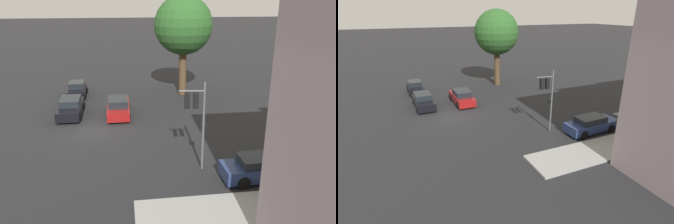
% 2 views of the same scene
% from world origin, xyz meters
% --- Properties ---
extents(ground_plane, '(300.00, 300.00, 0.00)m').
position_xyz_m(ground_plane, '(0.00, 0.00, 0.00)').
color(ground_plane, black).
extents(street_tree, '(5.87, 5.87, 10.08)m').
position_xyz_m(street_tree, '(-9.26, 8.77, 7.08)').
color(street_tree, '#4C3823').
rests_on(street_tree, ground_plane).
extents(traffic_signal, '(0.52, 1.64, 5.35)m').
position_xyz_m(traffic_signal, '(6.65, 6.67, 3.70)').
color(traffic_signal, '#515456').
rests_on(traffic_signal, ground_plane).
extents(crossing_car_0, '(4.77, 1.98, 1.57)m').
position_xyz_m(crossing_car_0, '(-3.51, 2.10, 0.74)').
color(crossing_car_0, maroon).
rests_on(crossing_car_0, ground_plane).
extents(crossing_car_1, '(4.80, 2.05, 1.51)m').
position_xyz_m(crossing_car_1, '(-4.05, -2.03, 0.72)').
color(crossing_car_1, black).
rests_on(crossing_car_1, ground_plane).
extents(crossing_car_2, '(4.14, 1.95, 1.50)m').
position_xyz_m(crossing_car_2, '(-9.96, -2.21, 0.70)').
color(crossing_car_2, black).
rests_on(crossing_car_2, ground_plane).
extents(parked_car_0, '(1.96, 4.82, 1.44)m').
position_xyz_m(parked_car_0, '(8.34, 10.23, 0.70)').
color(parked_car_0, navy).
rests_on(parked_car_0, ground_plane).
extents(parked_car_1, '(2.13, 4.63, 1.39)m').
position_xyz_m(parked_car_1, '(8.31, 15.77, 0.66)').
color(parked_car_1, '#4C5156').
rests_on(parked_car_1, ground_plane).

